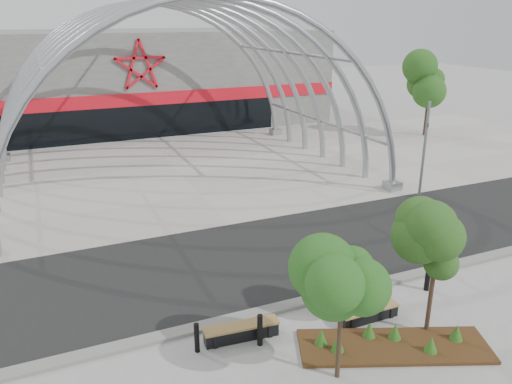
{
  "coord_description": "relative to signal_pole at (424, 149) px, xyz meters",
  "views": [
    {
      "loc": [
        -7.41,
        -13.01,
        9.14
      ],
      "look_at": [
        0.0,
        4.0,
        2.6
      ],
      "focal_mm": 35.0,
      "sensor_mm": 36.0,
      "label": 1
    }
  ],
  "objects": [
    {
      "name": "ground",
      "position": [
        -10.56,
        -6.45,
        -2.68
      ],
      "size": [
        140.0,
        140.0,
        0.0
      ],
      "primitive_type": "plane",
      "color": "gray",
      "rests_on": "ground"
    },
    {
      "name": "road",
      "position": [
        -10.56,
        -2.95,
        -2.67
      ],
      "size": [
        140.0,
        7.0,
        0.02
      ],
      "primitive_type": "cube",
      "color": "black",
      "rests_on": "ground"
    },
    {
      "name": "forecourt",
      "position": [
        -10.56,
        9.05,
        -2.66
      ],
      "size": [
        60.0,
        17.0,
        0.04
      ],
      "primitive_type": "cube",
      "color": "#A9A399",
      "rests_on": "ground"
    },
    {
      "name": "kerb",
      "position": [
        -10.56,
        -6.7,
        -2.62
      ],
      "size": [
        60.0,
        0.5,
        0.12
      ],
      "primitive_type": "cube",
      "color": "slate",
      "rests_on": "ground"
    },
    {
      "name": "arena_building",
      "position": [
        -10.56,
        27.0,
        1.31
      ],
      "size": [
        34.0,
        15.24,
        8.0
      ],
      "color": "#62625E",
      "rests_on": "ground"
    },
    {
      "name": "vault_canopy",
      "position": [
        -10.56,
        9.05,
        -2.67
      ],
      "size": [
        20.8,
        15.8,
        20.36
      ],
      "color": "#9A9FA4",
      "rests_on": "ground"
    },
    {
      "name": "planting_bed",
      "position": [
        -9.46,
        -9.81,
        -2.54
      ],
      "size": [
        5.75,
        3.64,
        0.58
      ],
      "color": "#311E0B",
      "rests_on": "ground"
    },
    {
      "name": "signal_pole",
      "position": [
        0.0,
        0.0,
        0.0
      ],
      "size": [
        0.29,
        0.73,
        5.14
      ],
      "color": "gray",
      "rests_on": "ground"
    },
    {
      "name": "street_tree_0",
      "position": [
        -11.58,
        -10.25,
        0.29
      ],
      "size": [
        1.81,
        1.81,
        4.14
      ],
      "color": "black",
      "rests_on": "ground"
    },
    {
      "name": "street_tree_1",
      "position": [
        -7.98,
        -9.62,
        0.17
      ],
      "size": [
        1.68,
        1.68,
        3.98
      ],
      "color": "#322118",
      "rests_on": "ground"
    },
    {
      "name": "bench_0",
      "position": [
        -13.31,
        -7.67,
        -2.45
      ],
      "size": [
        2.33,
        0.71,
        0.48
      ],
      "color": "black",
      "rests_on": "ground"
    },
    {
      "name": "bench_1",
      "position": [
        -9.24,
        -8.4,
        -2.47
      ],
      "size": [
        2.05,
        0.47,
        0.43
      ],
      "color": "black",
      "rests_on": "ground"
    },
    {
      "name": "bollard_0",
      "position": [
        -14.71,
        -7.73,
        -2.22
      ],
      "size": [
        0.15,
        0.15,
        0.92
      ],
      "primitive_type": "cylinder",
      "color": "black",
      "rests_on": "ground"
    },
    {
      "name": "bollard_1",
      "position": [
        -12.92,
        -8.16,
        -2.18
      ],
      "size": [
        0.16,
        0.16,
        1.01
      ],
      "primitive_type": "cylinder",
      "color": "black",
      "rests_on": "ground"
    },
    {
      "name": "bollard_2",
      "position": [
        -10.18,
        -7.25,
        -2.17
      ],
      "size": [
        0.16,
        0.16,
        1.02
      ],
      "primitive_type": "cylinder",
      "color": "black",
      "rests_on": "ground"
    },
    {
      "name": "bollard_3",
      "position": [
        -8.9,
        -6.34,
        -2.15
      ],
      "size": [
        0.17,
        0.17,
        1.07
      ],
      "primitive_type": "cylinder",
      "color": "black",
      "rests_on": "ground"
    },
    {
      "name": "bollard_4",
      "position": [
        -6.25,
        -7.66,
        -2.12
      ],
      "size": [
        0.18,
        0.18,
        1.14
      ],
      "primitive_type": "cylinder",
      "color": "black",
      "rests_on": "ground"
    },
    {
      "name": "bg_tree_1",
      "position": [
        10.44,
        11.55,
        1.56
      ],
      "size": [
        2.7,
        2.7,
        5.91
      ],
      "color": "#311F16",
      "rests_on": "ground"
    }
  ]
}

